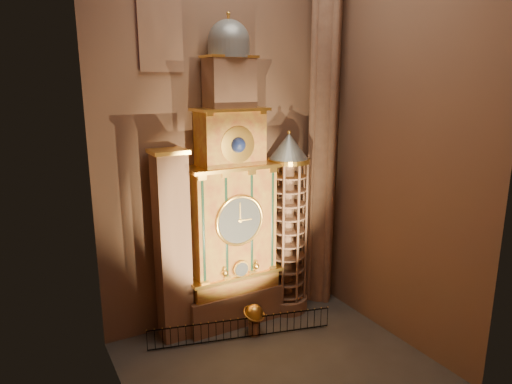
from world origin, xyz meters
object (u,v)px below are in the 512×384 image
stair_turret (287,225)px  astronomical_clock (231,209)px  iron_railing (242,328)px  portrait_tower (173,246)px  celestial_globe (254,317)px

stair_turret → astronomical_clock: bearing=175.7°
astronomical_clock → iron_railing: size_ratio=1.75×
astronomical_clock → portrait_tower: bearing=179.7°
stair_turret → portrait_tower: bearing=177.7°
portrait_tower → celestial_globe: size_ratio=5.82×
stair_turret → celestial_globe: stair_turret is taller
portrait_tower → iron_railing: portrait_tower is taller
portrait_tower → celestial_globe: 5.89m
portrait_tower → iron_railing: bearing=-34.8°
astronomical_clock → stair_turret: bearing=-4.3°
astronomical_clock → portrait_tower: size_ratio=1.64×
stair_turret → celestial_globe: bearing=-152.1°
astronomical_clock → portrait_tower: 3.73m
iron_railing → celestial_globe: bearing=6.8°
portrait_tower → stair_turret: 6.91m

